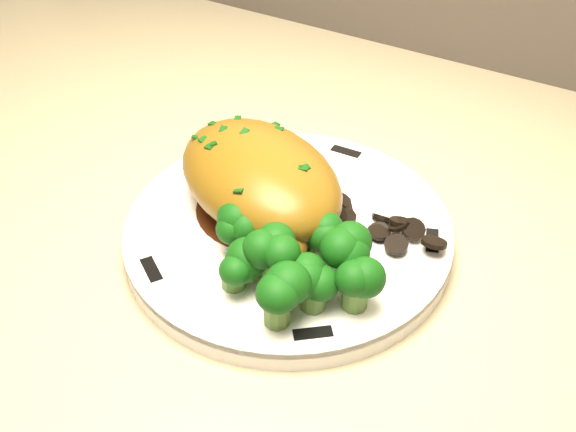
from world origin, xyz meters
The scene contains 10 objects.
plate centered at (-0.25, 1.62, 0.85)m, with size 0.26×0.26×0.02m, color white.
rim_accent_0 centered at (-0.14, 1.66, 0.86)m, with size 0.03×0.01×0.00m, color black.
rim_accent_1 centered at (-0.25, 1.74, 0.86)m, with size 0.03×0.01×0.00m, color black.
rim_accent_2 centered at (-0.35, 1.65, 0.86)m, with size 0.03×0.01×0.00m, color black.
rim_accent_3 centered at (-0.31, 1.53, 0.86)m, with size 0.03×0.01×0.00m, color black.
rim_accent_4 centered at (-0.18, 1.53, 0.86)m, with size 0.03×0.01×0.00m, color black.
gravy_pool centered at (-0.28, 1.63, 0.86)m, with size 0.11×0.11×0.00m, color #3E190B.
chicken_breast centered at (-0.27, 1.63, 0.89)m, with size 0.19×0.17×0.06m.
mushroom_pile centered at (-0.18, 1.65, 0.86)m, with size 0.09×0.06×0.02m.
broccoli_florets centered at (-0.21, 1.57, 0.88)m, with size 0.12×0.10×0.04m.
Camera 1 is at (-0.03, 1.25, 1.23)m, focal length 45.00 mm.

